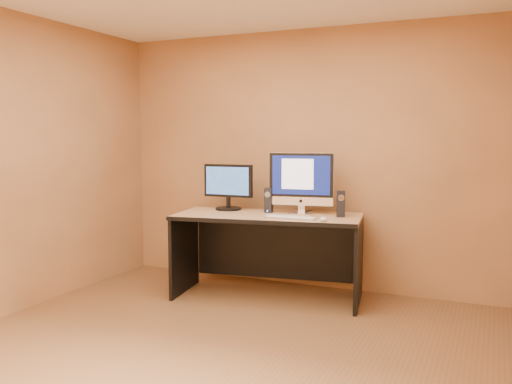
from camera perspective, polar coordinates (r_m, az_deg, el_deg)
floor at (r=4.01m, az=-4.84°, el=-16.65°), size 4.00×4.00×0.00m
walls at (r=3.71m, az=-5.01°, el=2.24°), size 4.00×4.00×2.60m
desk at (r=5.17m, az=1.24°, el=-6.78°), size 1.83×1.02×0.80m
imac at (r=5.12m, az=4.73°, el=0.98°), size 0.64×0.32×0.60m
second_monitor at (r=5.41m, az=-2.93°, el=0.51°), size 0.53×0.28×0.45m
speaker_left at (r=5.22m, az=1.34°, el=-0.87°), size 0.08×0.09×0.24m
speaker_right at (r=5.00m, az=8.91°, el=-1.24°), size 0.09×0.10×0.24m
keyboard at (r=4.85m, az=3.67°, el=-2.70°), size 0.47×0.13×0.02m
mouse at (r=4.74m, az=7.11°, el=-2.82°), size 0.09×0.12×0.04m
cable_a at (r=5.24m, az=5.28°, el=-2.14°), size 0.09×0.23×0.01m
cable_b at (r=5.30m, az=5.27°, el=-2.04°), size 0.07×0.19×0.01m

